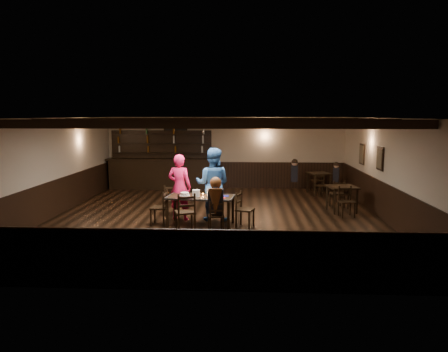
{
  "coord_description": "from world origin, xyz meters",
  "views": [
    {
      "loc": [
        0.83,
        -11.59,
        2.77
      ],
      "look_at": [
        0.21,
        0.2,
        1.12
      ],
      "focal_mm": 35.0,
      "sensor_mm": 36.0,
      "label": 1
    }
  ],
  "objects_px": {
    "dining_table": "(201,199)",
    "cake": "(185,194)",
    "man_blue": "(213,184)",
    "bar_counter": "(161,170)",
    "chair_near_right": "(216,214)",
    "chair_near_left": "(186,210)",
    "woman_pink": "(180,187)"
  },
  "relations": [
    {
      "from": "chair_near_left",
      "to": "cake",
      "type": "height_order",
      "value": "chair_near_left"
    },
    {
      "from": "chair_near_right",
      "to": "man_blue",
      "type": "xyz_separation_m",
      "value": [
        -0.18,
        1.23,
        0.51
      ]
    },
    {
      "from": "dining_table",
      "to": "cake",
      "type": "bearing_deg",
      "value": 172.64
    },
    {
      "from": "chair_near_left",
      "to": "chair_near_right",
      "type": "bearing_deg",
      "value": 6.02
    },
    {
      "from": "dining_table",
      "to": "chair_near_right",
      "type": "relative_size",
      "value": 2.28
    },
    {
      "from": "woman_pink",
      "to": "cake",
      "type": "xyz_separation_m",
      "value": [
        0.22,
        -0.55,
        -0.09
      ]
    },
    {
      "from": "man_blue",
      "to": "bar_counter",
      "type": "bearing_deg",
      "value": -56.45
    },
    {
      "from": "woman_pink",
      "to": "bar_counter",
      "type": "bearing_deg",
      "value": -61.53
    },
    {
      "from": "man_blue",
      "to": "cake",
      "type": "relative_size",
      "value": 7.36
    },
    {
      "from": "man_blue",
      "to": "bar_counter",
      "type": "distance_m",
      "value": 5.5
    },
    {
      "from": "dining_table",
      "to": "cake",
      "type": "xyz_separation_m",
      "value": [
        -0.41,
        0.05,
        0.11
      ]
    },
    {
      "from": "chair_near_right",
      "to": "cake",
      "type": "bearing_deg",
      "value": 140.67
    },
    {
      "from": "chair_near_left",
      "to": "bar_counter",
      "type": "bearing_deg",
      "value": 106.31
    },
    {
      "from": "dining_table",
      "to": "woman_pink",
      "type": "relative_size",
      "value": 1.0
    },
    {
      "from": "chair_near_right",
      "to": "chair_near_left",
      "type": "bearing_deg",
      "value": -173.98
    },
    {
      "from": "chair_near_right",
      "to": "man_blue",
      "type": "bearing_deg",
      "value": 98.34
    },
    {
      "from": "chair_near_left",
      "to": "woman_pink",
      "type": "height_order",
      "value": "woman_pink"
    },
    {
      "from": "chair_near_right",
      "to": "woman_pink",
      "type": "height_order",
      "value": "woman_pink"
    },
    {
      "from": "woman_pink",
      "to": "man_blue",
      "type": "height_order",
      "value": "man_blue"
    },
    {
      "from": "chair_near_right",
      "to": "cake",
      "type": "height_order",
      "value": "cake"
    },
    {
      "from": "chair_near_left",
      "to": "chair_near_right",
      "type": "distance_m",
      "value": 0.73
    },
    {
      "from": "chair_near_left",
      "to": "dining_table",
      "type": "bearing_deg",
      "value": 69.11
    },
    {
      "from": "chair_near_left",
      "to": "cake",
      "type": "distance_m",
      "value": 0.82
    },
    {
      "from": "dining_table",
      "to": "chair_near_right",
      "type": "xyz_separation_m",
      "value": [
        0.44,
        -0.64,
        -0.23
      ]
    },
    {
      "from": "chair_near_left",
      "to": "cake",
      "type": "xyz_separation_m",
      "value": [
        -0.13,
        0.77,
        0.23
      ]
    },
    {
      "from": "chair_near_right",
      "to": "bar_counter",
      "type": "height_order",
      "value": "bar_counter"
    },
    {
      "from": "chair_near_right",
      "to": "bar_counter",
      "type": "distance_m",
      "value": 6.7
    },
    {
      "from": "chair_near_right",
      "to": "bar_counter",
      "type": "bearing_deg",
      "value": 112.38
    },
    {
      "from": "woman_pink",
      "to": "man_blue",
      "type": "xyz_separation_m",
      "value": [
        0.89,
        -0.01,
        0.08
      ]
    },
    {
      "from": "man_blue",
      "to": "bar_counter",
      "type": "height_order",
      "value": "bar_counter"
    },
    {
      "from": "dining_table",
      "to": "bar_counter",
      "type": "height_order",
      "value": "bar_counter"
    },
    {
      "from": "bar_counter",
      "to": "dining_table",
      "type": "bearing_deg",
      "value": -69.19
    }
  ]
}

